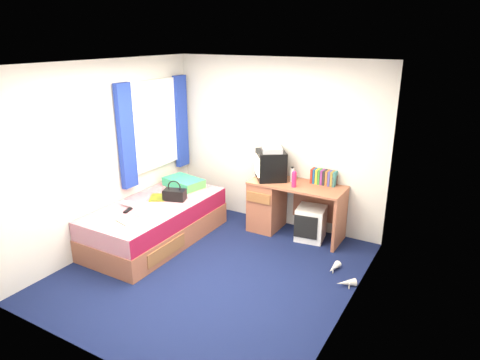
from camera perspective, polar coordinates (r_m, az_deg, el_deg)
The scene contains 20 objects.
ground at distance 5.23m, azimuth -3.78°, elevation -12.00°, with size 3.40×3.40×0.00m, color #0C1438.
room_shell at distance 4.66m, azimuth -4.16°, elevation 3.51°, with size 3.40×3.40×3.40m.
bed at distance 5.93m, azimuth -11.11°, elevation -5.54°, with size 1.01×2.00×0.54m.
pillow at distance 6.37m, azimuth -7.51°, elevation -0.34°, with size 0.57×0.36×0.12m, color #1B9DB2.
desk at distance 6.10m, azimuth 5.16°, elevation -3.13°, with size 1.30×0.55×0.75m.
storage_cube at distance 5.95m, azimuth 9.42°, elevation -5.71°, with size 0.37×0.37×0.46m, color white.
crt_tv at distance 5.97m, azimuth 4.10°, elevation 2.00°, with size 0.55×0.55×0.41m.
vcr at distance 5.91m, azimuth 4.20°, elevation 4.21°, with size 0.38×0.27×0.07m, color silver.
book_row at distance 5.89m, azimuth 11.10°, elevation 0.38°, with size 0.34×0.13×0.20m.
picture_frame at distance 5.85m, azimuth 12.51°, elevation -0.16°, with size 0.02×0.12×0.14m, color black.
pink_water_bottle at distance 5.72m, azimuth 7.22°, elevation 0.03°, with size 0.06×0.06×0.20m, color #E92158.
aerosol_can at distance 5.93m, azimuth 6.96°, elevation 0.69°, with size 0.05×0.05×0.19m, color white.
handbag at distance 5.87m, azimuth -8.71°, elevation -1.90°, with size 0.33×0.25×0.28m.
towel at distance 5.46m, azimuth -11.92°, elevation -4.12°, with size 0.28×0.24×0.09m, color silver.
magazine at distance 6.01m, azimuth -10.88°, elevation -2.30°, with size 0.21×0.28×0.01m, color #C5D918.
water_bottle at distance 5.79m, azimuth -14.70°, elevation -3.12°, with size 0.07×0.07×0.20m, color silver.
colour_swatch_fan at distance 5.33m, azimuth -15.39°, elevation -5.46°, with size 0.22×0.06×0.01m, color yellow.
remote_control at distance 5.66m, azimuth -14.73°, elevation -3.94°, with size 0.05×0.16×0.02m, color black.
window_assembly at distance 6.29m, azimuth -11.30°, elevation 6.91°, with size 0.11×1.42×1.40m.
white_heels at distance 5.20m, azimuth 13.17°, elevation -12.23°, with size 0.40×0.47×0.09m.
Camera 1 is at (2.54, -3.71, 2.68)m, focal length 32.00 mm.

